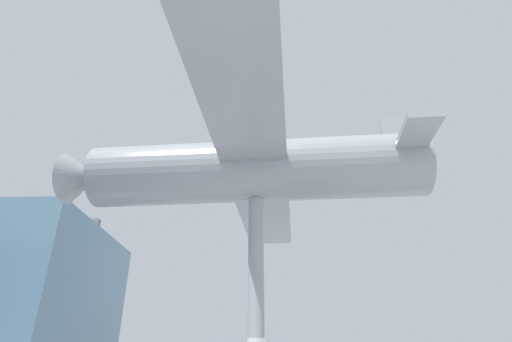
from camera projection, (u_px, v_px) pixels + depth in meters
The scene contains 2 objects.
support_pylon_central at pixel (256, 306), 11.74m from camera, with size 0.49×0.49×6.77m.
suspended_airplane at pixel (248, 171), 13.75m from camera, with size 17.17×12.91×2.94m.
Camera 1 is at (-12.27, -0.36, 1.69)m, focal length 28.00 mm.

